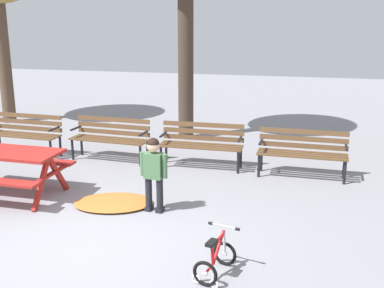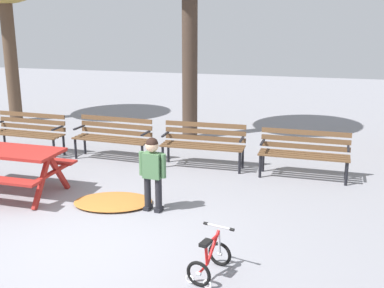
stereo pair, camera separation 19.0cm
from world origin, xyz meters
The scene contains 9 objects.
ground centered at (0.00, 0.00, 0.00)m, with size 36.00×36.00×0.00m, color gray.
picnic_table centered at (-1.98, 1.42, 0.59)m, with size 1.84×1.40×0.79m.
park_bench_far_left centered at (-3.01, 3.65, 0.51)m, with size 1.62×0.55×0.85m.
park_bench_left centered at (-1.11, 3.70, 0.51)m, with size 1.63×0.58×0.85m.
park_bench_right centered at (0.79, 3.66, 0.51)m, with size 1.60×0.46×0.85m.
park_bench_far_right centered at (2.69, 3.52, 0.51)m, with size 1.61×0.51×0.85m.
child_standing centered at (0.55, 1.35, 0.68)m, with size 0.43×0.19×1.14m.
kids_bicycle centered at (1.79, -0.28, 0.20)m, with size 0.48×0.62×0.54m.
leaf_pile centered at (-0.15, 1.44, 0.04)m, with size 1.23×0.86×0.07m, color #B26B2D.
Camera 1 is at (2.66, -5.17, 2.91)m, focal length 45.35 mm.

